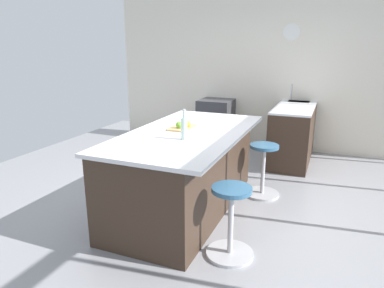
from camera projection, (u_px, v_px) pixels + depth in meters
name	position (u px, v px, depth m)	size (l,w,h in m)	color
ground_plane	(207.00, 199.00, 4.38)	(7.28, 7.28, 0.00)	gray
interior_partition_left	(259.00, 71.00, 6.40)	(0.15, 5.60, 2.80)	silver
sink_cabinet	(296.00, 129.00, 6.07)	(2.23, 0.60, 1.20)	#38281E
oven_range	(216.00, 123.00, 6.61)	(0.60, 0.61, 0.89)	#38383D
kitchen_island	(184.00, 170.00, 4.02)	(2.30, 1.20, 0.94)	#38281E
stool_by_window	(263.00, 172.00, 4.43)	(0.44, 0.44, 0.67)	#B7B7BC
stool_middle	(231.00, 224.00, 3.14)	(0.44, 0.44, 0.67)	#B7B7BC
cutting_board	(182.00, 128.00, 4.01)	(0.36, 0.24, 0.02)	tan
apple_green	(179.00, 125.00, 3.93)	(0.08, 0.08, 0.08)	#609E2D
apple_yellow	(187.00, 124.00, 3.98)	(0.08, 0.08, 0.08)	gold
water_bottle	(184.00, 128.00, 3.51)	(0.06, 0.06, 0.31)	silver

